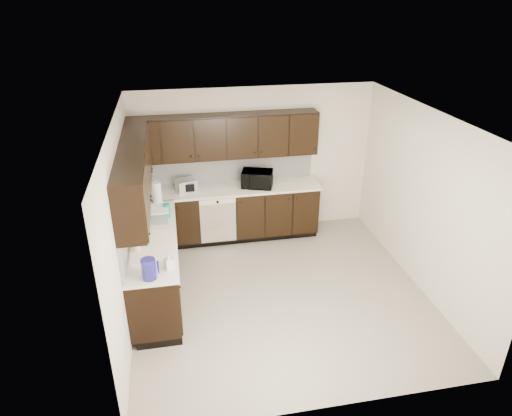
{
  "coord_description": "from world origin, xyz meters",
  "views": [
    {
      "loc": [
        -1.33,
        -5.13,
        3.9
      ],
      "look_at": [
        -0.23,
        0.6,
        1.07
      ],
      "focal_mm": 32.0,
      "sensor_mm": 36.0,
      "label": 1
    }
  ],
  "objects_px": {
    "toaster_oven": "(186,185)",
    "blue_pitcher": "(149,269)",
    "sink": "(153,251)",
    "microwave": "(257,179)",
    "storage_bin": "(153,215)"
  },
  "relations": [
    {
      "from": "microwave",
      "to": "toaster_oven",
      "type": "bearing_deg",
      "value": -164.49
    },
    {
      "from": "microwave",
      "to": "storage_bin",
      "type": "bearing_deg",
      "value": -133.98
    },
    {
      "from": "microwave",
      "to": "toaster_oven",
      "type": "distance_m",
      "value": 1.15
    },
    {
      "from": "microwave",
      "to": "blue_pitcher",
      "type": "distance_m",
      "value": 2.89
    },
    {
      "from": "sink",
      "to": "storage_bin",
      "type": "bearing_deg",
      "value": 89.7
    },
    {
      "from": "toaster_oven",
      "to": "blue_pitcher",
      "type": "height_order",
      "value": "blue_pitcher"
    },
    {
      "from": "toaster_oven",
      "to": "blue_pitcher",
      "type": "relative_size",
      "value": 1.26
    },
    {
      "from": "storage_bin",
      "to": "blue_pitcher",
      "type": "height_order",
      "value": "blue_pitcher"
    },
    {
      "from": "microwave",
      "to": "storage_bin",
      "type": "relative_size",
      "value": 1.15
    },
    {
      "from": "blue_pitcher",
      "to": "microwave",
      "type": "bearing_deg",
      "value": 29.37
    },
    {
      "from": "toaster_oven",
      "to": "microwave",
      "type": "bearing_deg",
      "value": -19.52
    },
    {
      "from": "sink",
      "to": "toaster_oven",
      "type": "xyz_separation_m",
      "value": [
        0.52,
        1.7,
        0.16
      ]
    },
    {
      "from": "microwave",
      "to": "blue_pitcher",
      "type": "height_order",
      "value": "microwave"
    },
    {
      "from": "microwave",
      "to": "toaster_oven",
      "type": "relative_size",
      "value": 1.59
    },
    {
      "from": "sink",
      "to": "blue_pitcher",
      "type": "relative_size",
      "value": 3.32
    }
  ]
}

